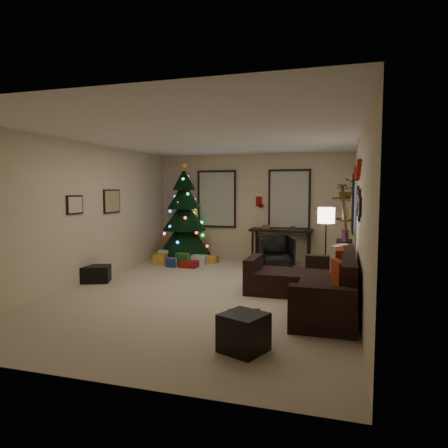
{
  "coord_description": "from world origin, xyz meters",
  "views": [
    {
      "loc": [
        2.25,
        -6.63,
        1.8
      ],
      "look_at": [
        0.1,
        0.6,
        1.15
      ],
      "focal_mm": 32.21,
      "sensor_mm": 36.0,
      "label": 1
    }
  ],
  "objects_px": {
    "sofa": "(315,287)",
    "desk": "(281,233)",
    "desk_chair": "(275,251)",
    "bookshelf": "(345,235)",
    "christmas_tree": "(184,218)"
  },
  "relations": [
    {
      "from": "sofa",
      "to": "desk",
      "type": "height_order",
      "value": "sofa"
    },
    {
      "from": "sofa",
      "to": "desk",
      "type": "xyz_separation_m",
      "value": [
        -1.06,
        3.49,
        0.46
      ]
    },
    {
      "from": "christmas_tree",
      "to": "desk_chair",
      "type": "distance_m",
      "value": 2.6
    },
    {
      "from": "desk_chair",
      "to": "christmas_tree",
      "type": "bearing_deg",
      "value": 149.49
    },
    {
      "from": "christmas_tree",
      "to": "sofa",
      "type": "bearing_deg",
      "value": -42.99
    },
    {
      "from": "christmas_tree",
      "to": "desk",
      "type": "bearing_deg",
      "value": 4.19
    },
    {
      "from": "desk",
      "to": "bookshelf",
      "type": "height_order",
      "value": "bookshelf"
    },
    {
      "from": "christmas_tree",
      "to": "desk",
      "type": "distance_m",
      "value": 2.52
    },
    {
      "from": "christmas_tree",
      "to": "sofa",
      "type": "distance_m",
      "value": 4.92
    },
    {
      "from": "desk_chair",
      "to": "bookshelf",
      "type": "xyz_separation_m",
      "value": [
        1.54,
        -0.99,
        0.55
      ]
    },
    {
      "from": "bookshelf",
      "to": "christmas_tree",
      "type": "bearing_deg",
      "value": 159.94
    },
    {
      "from": "christmas_tree",
      "to": "bookshelf",
      "type": "height_order",
      "value": "christmas_tree"
    },
    {
      "from": "sofa",
      "to": "desk_chair",
      "type": "xyz_separation_m",
      "value": [
        -1.09,
        2.84,
        0.09
      ]
    },
    {
      "from": "christmas_tree",
      "to": "desk_chair",
      "type": "xyz_separation_m",
      "value": [
        2.46,
        -0.47,
        -0.69
      ]
    },
    {
      "from": "desk_chair",
      "to": "bookshelf",
      "type": "distance_m",
      "value": 1.91
    }
  ]
}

